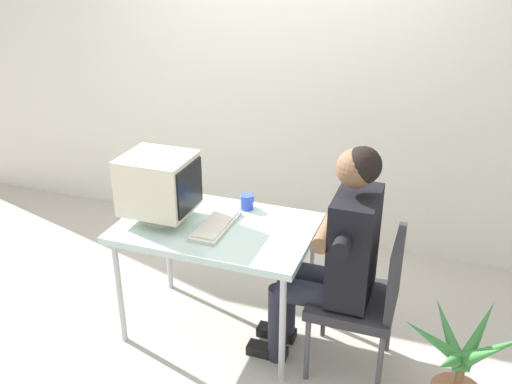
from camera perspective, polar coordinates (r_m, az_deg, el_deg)
ground_plane at (r=3.67m, az=-3.71°, el=-13.61°), size 12.00×12.00×0.00m
wall_back at (r=4.20m, az=7.39°, el=13.88°), size 8.00×0.10×3.00m
desk at (r=3.29m, az=-4.03°, el=-4.24°), size 1.13×0.73×0.74m
crt_monitor at (r=3.28m, az=-9.83°, el=0.81°), size 0.40×0.35×0.40m
keyboard at (r=3.23m, az=-4.11°, el=-3.41°), size 0.16×0.41×0.03m
office_chair at (r=3.15m, az=11.09°, el=-10.24°), size 0.45×0.45×0.87m
person_seated at (r=3.04m, az=8.16°, el=-6.02°), size 0.67×0.59×1.34m
desk_mug at (r=3.43m, az=-0.93°, el=-1.00°), size 0.08×0.09×0.09m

